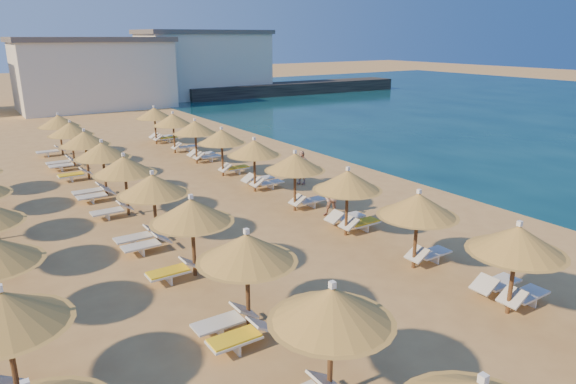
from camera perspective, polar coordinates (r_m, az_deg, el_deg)
ground at (r=17.75m, az=4.28°, el=-7.74°), size 220.00×220.00×0.00m
jetty at (r=69.35m, az=0.73°, el=11.46°), size 30.18×5.67×1.50m
hotel_blocks at (r=60.89m, az=-21.30°, el=12.37°), size 47.77×12.08×8.10m
parasol_row_east at (r=22.09m, az=0.78°, el=3.23°), size 2.66×37.73×2.73m
parasol_row_west at (r=19.37m, az=-14.78°, el=0.68°), size 2.66×37.73×2.73m
loungers at (r=20.40m, az=-10.20°, el=-3.56°), size 14.93×36.61×0.66m
beachgoer_c at (r=26.53m, az=1.51°, el=2.75°), size 0.91×1.12×1.78m
beachgoer_b at (r=21.79m, az=4.95°, el=-0.70°), size 0.98×1.00×1.63m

